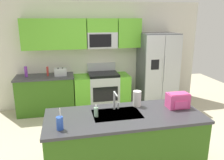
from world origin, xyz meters
TOP-DOWN VIEW (x-y plane):
  - ground_plane at (0.00, 0.00)m, footprint 9.00×9.00m
  - kitchen_wall_unit at (-0.14, 2.08)m, footprint 5.20×0.43m
  - back_counter at (-1.40, 1.80)m, footprint 1.33×0.63m
  - range_oven at (-0.04, 1.80)m, footprint 1.36×0.61m
  - refrigerator at (1.38, 1.73)m, footprint 0.90×0.76m
  - island_counter at (-0.13, -0.68)m, footprint 2.21×0.92m
  - toaster at (-1.02, 1.75)m, footprint 0.28×0.16m
  - pepper_mill at (-1.32, 1.80)m, footprint 0.05×0.05m
  - bottle_purple at (-1.80, 1.82)m, footprint 0.07×0.07m
  - sink_faucet at (-0.23, -0.49)m, footprint 0.08×0.21m
  - drink_cup_blue at (-1.02, -0.94)m, footprint 0.08×0.08m
  - soap_dispenser at (-0.53, -0.66)m, footprint 0.06×0.06m
  - paper_towel_roll at (0.14, -0.41)m, footprint 0.12×0.12m
  - backpack at (0.72, -0.60)m, footprint 0.32×0.22m

SIDE VIEW (x-z plane):
  - ground_plane at x=0.00m, z-range 0.00..0.00m
  - range_oven at x=-0.04m, z-range -0.11..0.99m
  - back_counter at x=-1.40m, z-range 0.00..0.90m
  - island_counter at x=-0.13m, z-range 0.00..0.90m
  - refrigerator at x=1.38m, z-range 0.00..1.85m
  - soap_dispenser at x=-0.53m, z-range 0.88..1.05m
  - drink_cup_blue at x=-1.02m, z-range 0.84..1.13m
  - toaster at x=-1.02m, z-range 0.90..1.08m
  - pepper_mill at x=-1.32m, z-range 0.90..1.12m
  - backpack at x=0.72m, z-range 0.90..1.13m
  - paper_towel_roll at x=0.14m, z-range 0.90..1.14m
  - bottle_purple at x=-1.80m, z-range 0.90..1.14m
  - sink_faucet at x=-0.23m, z-range 0.93..1.21m
  - kitchen_wall_unit at x=-0.14m, z-range 0.17..2.77m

